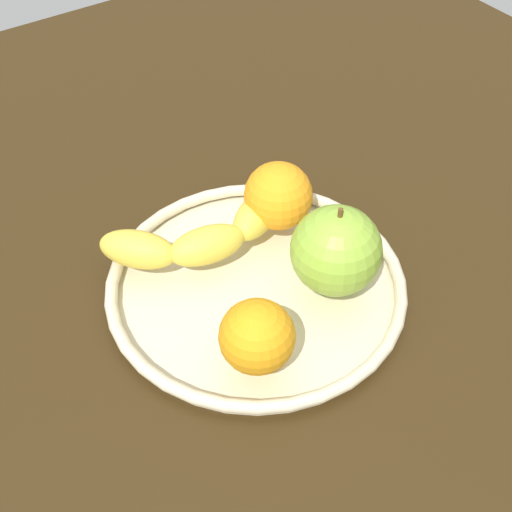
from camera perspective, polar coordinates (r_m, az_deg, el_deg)
ground_plane at (r=67.95cm, az=-0.00°, el=-4.01°), size 125.97×125.97×4.00cm
fruit_bowl at (r=65.76cm, az=-0.00°, el=-2.37°), size 28.29×28.29×1.80cm
banana at (r=66.86cm, az=-4.19°, el=1.82°), size 20.46×9.66×3.64cm
apple at (r=62.21cm, az=6.56°, el=0.44°), size 8.27×8.27×9.07cm
orange_back_right at (r=68.42cm, az=1.83°, el=4.94°), size 6.81×6.81×6.81cm
orange_front_right at (r=56.69cm, az=0.08°, el=-6.60°), size 6.34×6.34×6.34cm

